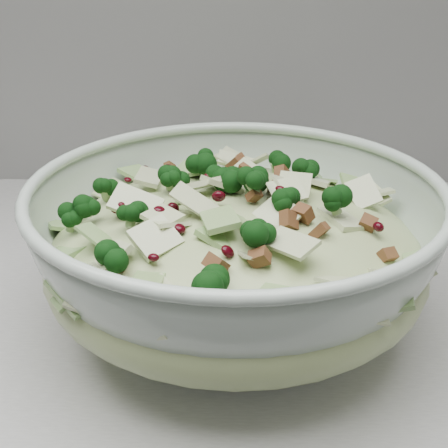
% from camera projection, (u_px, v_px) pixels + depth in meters
% --- Properties ---
extents(mixing_bowl, '(0.40, 0.40, 0.15)m').
position_uv_depth(mixing_bowl, '(235.00, 254.00, 0.56)').
color(mixing_bowl, '#AEBFB0').
rests_on(mixing_bowl, counter).
extents(salad, '(0.40, 0.40, 0.15)m').
position_uv_depth(salad, '(236.00, 230.00, 0.55)').
color(salad, '#B1C385').
rests_on(salad, mixing_bowl).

